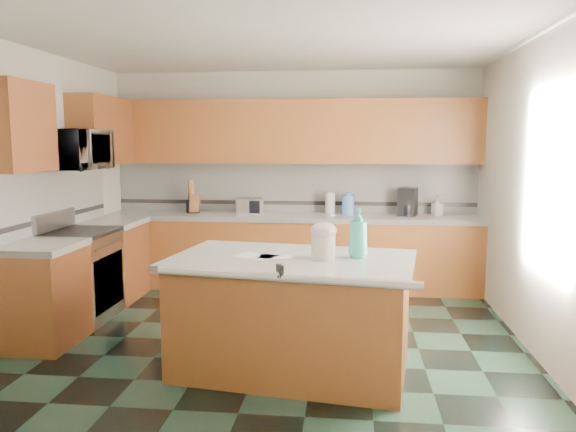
# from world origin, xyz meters

# --- Properties ---
(floor) EXTENTS (4.60, 4.60, 0.00)m
(floor) POSITION_xyz_m (0.00, 0.00, 0.00)
(floor) COLOR black
(floor) RESTS_ON ground
(ceiling) EXTENTS (4.60, 4.60, 0.00)m
(ceiling) POSITION_xyz_m (0.00, 0.00, 2.70)
(ceiling) COLOR white
(ceiling) RESTS_ON ground
(wall_back) EXTENTS (4.60, 0.04, 2.70)m
(wall_back) POSITION_xyz_m (0.00, 2.32, 1.35)
(wall_back) COLOR silver
(wall_back) RESTS_ON ground
(wall_front) EXTENTS (4.60, 0.04, 2.70)m
(wall_front) POSITION_xyz_m (0.00, -2.32, 1.35)
(wall_front) COLOR silver
(wall_front) RESTS_ON ground
(wall_left) EXTENTS (0.04, 4.60, 2.70)m
(wall_left) POSITION_xyz_m (-2.32, 0.00, 1.35)
(wall_left) COLOR silver
(wall_left) RESTS_ON ground
(wall_right) EXTENTS (0.04, 4.60, 2.70)m
(wall_right) POSITION_xyz_m (2.32, 0.00, 1.35)
(wall_right) COLOR silver
(wall_right) RESTS_ON ground
(back_base_cab) EXTENTS (4.60, 0.60, 0.86)m
(back_base_cab) POSITION_xyz_m (0.00, 2.00, 0.43)
(back_base_cab) COLOR #3E1C0E
(back_base_cab) RESTS_ON ground
(back_countertop) EXTENTS (4.60, 0.64, 0.06)m
(back_countertop) POSITION_xyz_m (0.00, 2.00, 0.89)
(back_countertop) COLOR silver
(back_countertop) RESTS_ON back_base_cab
(back_upper_cab) EXTENTS (4.60, 0.33, 0.78)m
(back_upper_cab) POSITION_xyz_m (0.00, 2.13, 1.94)
(back_upper_cab) COLOR #3E1C0E
(back_upper_cab) RESTS_ON wall_back
(back_backsplash) EXTENTS (4.60, 0.02, 0.63)m
(back_backsplash) POSITION_xyz_m (0.00, 2.29, 1.24)
(back_backsplash) COLOR silver
(back_backsplash) RESTS_ON back_countertop
(back_accent_band) EXTENTS (4.60, 0.01, 0.05)m
(back_accent_band) POSITION_xyz_m (0.00, 2.28, 1.04)
(back_accent_band) COLOR black
(back_accent_band) RESTS_ON back_countertop
(left_base_cab_rear) EXTENTS (0.60, 0.82, 0.86)m
(left_base_cab_rear) POSITION_xyz_m (-2.00, 1.29, 0.43)
(left_base_cab_rear) COLOR #3E1C0E
(left_base_cab_rear) RESTS_ON ground
(left_counter_rear) EXTENTS (0.64, 0.82, 0.06)m
(left_counter_rear) POSITION_xyz_m (-2.00, 1.29, 0.89)
(left_counter_rear) COLOR silver
(left_counter_rear) RESTS_ON left_base_cab_rear
(left_base_cab_front) EXTENTS (0.60, 0.72, 0.86)m
(left_base_cab_front) POSITION_xyz_m (-2.00, -0.24, 0.43)
(left_base_cab_front) COLOR #3E1C0E
(left_base_cab_front) RESTS_ON ground
(left_counter_front) EXTENTS (0.64, 0.72, 0.06)m
(left_counter_front) POSITION_xyz_m (-2.00, -0.24, 0.89)
(left_counter_front) COLOR silver
(left_counter_front) RESTS_ON left_base_cab_front
(left_backsplash) EXTENTS (0.02, 2.30, 0.63)m
(left_backsplash) POSITION_xyz_m (-2.29, 0.55, 1.24)
(left_backsplash) COLOR silver
(left_backsplash) RESTS_ON wall_left
(left_accent_band) EXTENTS (0.01, 2.30, 0.05)m
(left_accent_band) POSITION_xyz_m (-2.28, 0.55, 1.04)
(left_accent_band) COLOR black
(left_accent_band) RESTS_ON wall_left
(left_upper_cab_rear) EXTENTS (0.33, 1.09, 0.78)m
(left_upper_cab_rear) POSITION_xyz_m (-2.13, 1.42, 1.94)
(left_upper_cab_rear) COLOR #3E1C0E
(left_upper_cab_rear) RESTS_ON wall_left
(left_upper_cab_front) EXTENTS (0.33, 0.72, 0.78)m
(left_upper_cab_front) POSITION_xyz_m (-2.13, -0.24, 1.94)
(left_upper_cab_front) COLOR #3E1C0E
(left_upper_cab_front) RESTS_ON wall_left
(range_body) EXTENTS (0.60, 0.76, 0.88)m
(range_body) POSITION_xyz_m (-2.00, 0.50, 0.44)
(range_body) COLOR #B7B7BC
(range_body) RESTS_ON ground
(range_oven_door) EXTENTS (0.02, 0.68, 0.55)m
(range_oven_door) POSITION_xyz_m (-1.71, 0.50, 0.40)
(range_oven_door) COLOR black
(range_oven_door) RESTS_ON range_body
(range_cooktop) EXTENTS (0.62, 0.78, 0.04)m
(range_cooktop) POSITION_xyz_m (-2.00, 0.50, 0.90)
(range_cooktop) COLOR black
(range_cooktop) RESTS_ON range_body
(range_handle) EXTENTS (0.02, 0.66, 0.02)m
(range_handle) POSITION_xyz_m (-1.68, 0.50, 0.78)
(range_handle) COLOR #B7B7BC
(range_handle) RESTS_ON range_body
(range_backguard) EXTENTS (0.06, 0.76, 0.18)m
(range_backguard) POSITION_xyz_m (-2.26, 0.50, 1.02)
(range_backguard) COLOR #B7B7BC
(range_backguard) RESTS_ON range_body
(microwave) EXTENTS (0.50, 0.73, 0.41)m
(microwave) POSITION_xyz_m (-2.00, 0.50, 1.73)
(microwave) COLOR #B7B7BC
(microwave) RESTS_ON wall_left
(island_base) EXTENTS (1.89, 1.25, 0.86)m
(island_base) POSITION_xyz_m (0.29, -0.58, 0.43)
(island_base) COLOR #3E1C0E
(island_base) RESTS_ON ground
(island_top) EXTENTS (2.00, 1.36, 0.06)m
(island_top) POSITION_xyz_m (0.29, -0.58, 0.89)
(island_top) COLOR silver
(island_top) RESTS_ON island_base
(island_bullnose) EXTENTS (1.85, 0.32, 0.06)m
(island_bullnose) POSITION_xyz_m (0.29, -1.14, 0.89)
(island_bullnose) COLOR silver
(island_bullnose) RESTS_ON island_base
(treat_jar) EXTENTS (0.20, 0.20, 0.19)m
(treat_jar) POSITION_xyz_m (0.53, -0.63, 1.02)
(treat_jar) COLOR silver
(treat_jar) RESTS_ON island_top
(treat_jar_lid) EXTENTS (0.20, 0.20, 0.13)m
(treat_jar_lid) POSITION_xyz_m (0.53, -0.63, 1.14)
(treat_jar_lid) COLOR beige
(treat_jar_lid) RESTS_ON treat_jar
(treat_jar_knob) EXTENTS (0.07, 0.02, 0.02)m
(treat_jar_knob) POSITION_xyz_m (0.53, -0.63, 1.19)
(treat_jar_knob) COLOR tan
(treat_jar_knob) RESTS_ON treat_jar_lid
(treat_jar_knob_end_l) EXTENTS (0.03, 0.03, 0.03)m
(treat_jar_knob_end_l) POSITION_xyz_m (0.50, -0.63, 1.19)
(treat_jar_knob_end_l) COLOR tan
(treat_jar_knob_end_l) RESTS_ON treat_jar_lid
(treat_jar_knob_end_r) EXTENTS (0.03, 0.03, 0.03)m
(treat_jar_knob_end_r) POSITION_xyz_m (0.56, -0.63, 1.19)
(treat_jar_knob_end_r) COLOR tan
(treat_jar_knob_end_r) RESTS_ON treat_jar_lid
(soap_bottle_island) EXTENTS (0.16, 0.16, 0.39)m
(soap_bottle_island) POSITION_xyz_m (0.80, -0.55, 1.12)
(soap_bottle_island) COLOR #3AB0A1
(soap_bottle_island) RESTS_ON island_top
(paper_sheet_a) EXTENTS (0.26, 0.20, 0.00)m
(paper_sheet_a) POSITION_xyz_m (0.16, -0.59, 0.92)
(paper_sheet_a) COLOR white
(paper_sheet_a) RESTS_ON island_top
(paper_sheet_b) EXTENTS (0.38, 0.34, 0.00)m
(paper_sheet_b) POSITION_xyz_m (-0.00, -0.58, 0.92)
(paper_sheet_b) COLOR white
(paper_sheet_b) RESTS_ON island_top
(clamp_body) EXTENTS (0.06, 0.10, 0.09)m
(clamp_body) POSITION_xyz_m (0.26, -1.12, 0.93)
(clamp_body) COLOR black
(clamp_body) RESTS_ON island_top
(clamp_handle) EXTENTS (0.02, 0.07, 0.02)m
(clamp_handle) POSITION_xyz_m (0.26, -1.17, 0.91)
(clamp_handle) COLOR black
(clamp_handle) RESTS_ON island_top
(knife_block) EXTENTS (0.13, 0.17, 0.24)m
(knife_block) POSITION_xyz_m (-1.23, 2.05, 1.03)
(knife_block) COLOR #472814
(knife_block) RESTS_ON back_countertop
(utensil_crock) EXTENTS (0.14, 0.14, 0.17)m
(utensil_crock) POSITION_xyz_m (-1.28, 2.08, 1.01)
(utensil_crock) COLOR black
(utensil_crock) RESTS_ON back_countertop
(utensil_bundle) EXTENTS (0.08, 0.08, 0.25)m
(utensil_bundle) POSITION_xyz_m (-1.28, 2.08, 1.22)
(utensil_bundle) COLOR #472814
(utensil_bundle) RESTS_ON utensil_crock
(toaster_oven) EXTENTS (0.38, 0.31, 0.20)m
(toaster_oven) POSITION_xyz_m (-0.53, 2.05, 1.02)
(toaster_oven) COLOR #B7B7BC
(toaster_oven) RESTS_ON back_countertop
(toaster_oven_door) EXTENTS (0.30, 0.01, 0.16)m
(toaster_oven_door) POSITION_xyz_m (-0.53, 1.94, 1.02)
(toaster_oven_door) COLOR black
(toaster_oven_door) RESTS_ON toaster_oven
(paper_towel) EXTENTS (0.12, 0.12, 0.27)m
(paper_towel) POSITION_xyz_m (0.48, 2.10, 1.06)
(paper_towel) COLOR white
(paper_towel) RESTS_ON back_countertop
(paper_towel_base) EXTENTS (0.18, 0.18, 0.01)m
(paper_towel_base) POSITION_xyz_m (0.48, 2.10, 0.93)
(paper_towel_base) COLOR #B7B7BC
(paper_towel_base) RESTS_ON back_countertop
(water_jug) EXTENTS (0.15, 0.15, 0.25)m
(water_jug) POSITION_xyz_m (0.71, 2.06, 1.04)
(water_jug) COLOR #4D7BC6
(water_jug) RESTS_ON back_countertop
(water_jug_neck) EXTENTS (0.07, 0.07, 0.04)m
(water_jug_neck) POSITION_xyz_m (0.71, 2.06, 1.18)
(water_jug_neck) COLOR #4D7BC6
(water_jug_neck) RESTS_ON water_jug
(coffee_maker) EXTENTS (0.26, 0.27, 0.34)m
(coffee_maker) POSITION_xyz_m (1.43, 2.08, 1.09)
(coffee_maker) COLOR black
(coffee_maker) RESTS_ON back_countertop
(coffee_carafe) EXTENTS (0.14, 0.14, 0.14)m
(coffee_carafe) POSITION_xyz_m (1.43, 2.03, 0.99)
(coffee_carafe) COLOR black
(coffee_carafe) RESTS_ON back_countertop
(soap_bottle_back) EXTENTS (0.14, 0.14, 0.23)m
(soap_bottle_back) POSITION_xyz_m (1.78, 2.05, 1.03)
(soap_bottle_back) COLOR white
(soap_bottle_back) RESTS_ON back_countertop
(soap_back_cap) EXTENTS (0.02, 0.02, 0.03)m
(soap_back_cap) POSITION_xyz_m (1.78, 2.05, 1.16)
(soap_back_cap) COLOR red
(soap_back_cap) RESTS_ON soap_bottle_back
(window_light_proxy) EXTENTS (0.02, 1.40, 1.10)m
(window_light_proxy) POSITION_xyz_m (2.29, -0.20, 1.50)
(window_light_proxy) COLOR white
(window_light_proxy) RESTS_ON wall_right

